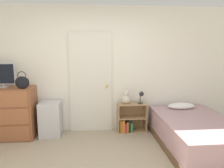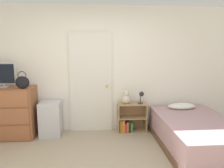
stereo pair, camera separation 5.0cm
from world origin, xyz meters
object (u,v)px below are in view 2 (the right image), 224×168
handbag (22,82)px  storage_bin (51,119)px  bookshelf (130,120)px  teddy_bear (126,98)px  dresser (6,113)px  tv (3,75)px  desk_lamp (141,95)px  bed (196,134)px

handbag → storage_bin: 0.91m
bookshelf → teddy_bear: teddy_bear is taller
dresser → tv: (-0.01, 0.03, 0.73)m
tv → teddy_bear: tv is taller
dresser → desk_lamp: 2.66m
tv → teddy_bear: size_ratio=1.60×
storage_bin → teddy_bear: 1.56m
desk_lamp → storage_bin: bearing=-179.1°
storage_bin → desk_lamp: 1.87m
bookshelf → desk_lamp: (0.22, -0.04, 0.53)m
bed → desk_lamp: bearing=135.4°
tv → desk_lamp: (2.65, 0.05, -0.45)m
bookshelf → tv: bearing=-177.9°
teddy_bear → desk_lamp: 0.32m
desk_lamp → dresser: bearing=-178.3°
storage_bin → teddy_bear: teddy_bear is taller
tv → handbag: tv is taller
storage_bin → desk_lamp: bearing=0.9°
bookshelf → bed: 1.33m
handbag → desk_lamp: bearing=6.2°
tv → bed: size_ratio=0.23×
dresser → teddy_bear: dresser is taller
handbag → teddy_bear: bearing=8.3°
dresser → bookshelf: size_ratio=1.84×
tv → desk_lamp: size_ratio=1.78×
handbag → teddy_bear: handbag is taller
handbag → dresser: bearing=157.7°
handbag → bed: bearing=-10.3°
storage_bin → desk_lamp: (1.82, 0.03, 0.44)m
bed → storage_bin: bearing=163.7°
desk_lamp → bed: (0.81, -0.80, -0.52)m
handbag → bookshelf: 2.22m
dresser → teddy_bear: 2.35m
handbag → desk_lamp: handbag is taller
tv → bookshelf: (2.43, 0.09, -0.98)m
tv → handbag: (0.41, -0.20, -0.12)m
handbag → bookshelf: size_ratio=0.53×
handbag → bed: handbag is taller
dresser → handbag: 0.75m
bookshelf → desk_lamp: bearing=-10.7°
teddy_bear → desk_lamp: bearing=-7.4°
desk_lamp → handbag: bearing=-173.8°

